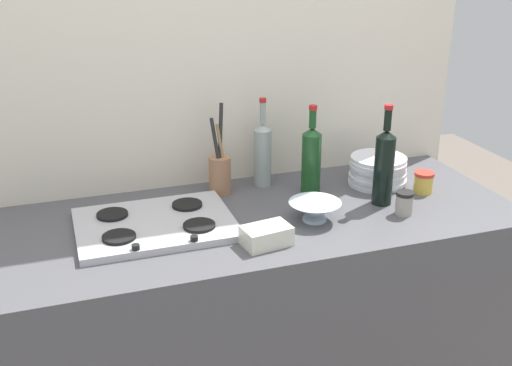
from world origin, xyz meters
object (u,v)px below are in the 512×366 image
at_px(condiment_jar_front, 424,183).
at_px(wine_bottle_leftmost, 311,158).
at_px(wine_bottle_mid_right, 384,165).
at_px(utensil_crock, 220,172).
at_px(wine_bottle_mid_left, 263,153).
at_px(butter_dish, 266,236).
at_px(stovetop_hob, 155,224).
at_px(mixing_bowl, 315,210).
at_px(condiment_jar_rear, 404,203).
at_px(plate_stack, 378,171).

bearing_deg(condiment_jar_front, wine_bottle_leftmost, 159.71).
xyz_separation_m(wine_bottle_mid_right, utensil_crock, (-0.51, 0.27, -0.06)).
xyz_separation_m(wine_bottle_mid_left, condiment_jar_front, (0.53, -0.26, -0.09)).
bearing_deg(utensil_crock, wine_bottle_leftmost, -16.52).
bearing_deg(butter_dish, utensil_crock, 93.04).
height_order(wine_bottle_mid_right, butter_dish, wine_bottle_mid_right).
height_order(stovetop_hob, utensil_crock, utensil_crock).
height_order(stovetop_hob, mixing_bowl, mixing_bowl).
height_order(butter_dish, condiment_jar_rear, condiment_jar_rear).
relative_size(plate_stack, wine_bottle_mid_left, 0.65).
distance_m(plate_stack, mixing_bowl, 0.42).
relative_size(butter_dish, condiment_jar_rear, 1.78).
distance_m(butter_dish, condiment_jar_front, 0.71).
bearing_deg(wine_bottle_mid_right, utensil_crock, 152.04).
height_order(wine_bottle_mid_left, butter_dish, wine_bottle_mid_left).
relative_size(stovetop_hob, condiment_jar_rear, 6.14).
bearing_deg(condiment_jar_rear, butter_dish, -173.28).
xyz_separation_m(stovetop_hob, wine_bottle_mid_right, (0.79, -0.06, 0.13)).
bearing_deg(condiment_jar_front, butter_dish, -163.52).
bearing_deg(stovetop_hob, wine_bottle_leftmost, 11.58).
bearing_deg(wine_bottle_leftmost, plate_stack, -2.88).
xyz_separation_m(wine_bottle_mid_right, condiment_jar_rear, (0.03, -0.11, -0.10)).
relative_size(plate_stack, butter_dish, 1.50).
distance_m(stovetop_hob, condiment_jar_rear, 0.83).
height_order(utensil_crock, condiment_jar_rear, utensil_crock).
bearing_deg(wine_bottle_mid_left, wine_bottle_leftmost, -39.65).
distance_m(wine_bottle_mid_right, mixing_bowl, 0.31).
relative_size(wine_bottle_mid_right, butter_dish, 2.46).
distance_m(mixing_bowl, butter_dish, 0.24).
xyz_separation_m(wine_bottle_mid_left, butter_dish, (-0.15, -0.47, -0.10)).
relative_size(wine_bottle_leftmost, utensil_crock, 0.97).
height_order(plate_stack, wine_bottle_mid_right, wine_bottle_mid_right).
bearing_deg(utensil_crock, stovetop_hob, -142.10).
xyz_separation_m(wine_bottle_leftmost, mixing_bowl, (-0.09, -0.23, -0.09)).
bearing_deg(wine_bottle_mid_right, condiment_jar_rear, -76.89).
xyz_separation_m(plate_stack, wine_bottle_leftmost, (-0.27, 0.01, 0.08)).
xyz_separation_m(wine_bottle_leftmost, condiment_jar_rear, (0.22, -0.29, -0.09)).
bearing_deg(condiment_jar_front, wine_bottle_mid_left, 153.70).
height_order(wine_bottle_mid_left, condiment_jar_front, wine_bottle_mid_left).
relative_size(utensil_crock, condiment_jar_rear, 4.10).
bearing_deg(utensil_crock, condiment_jar_rear, -35.21).
distance_m(stovetop_hob, wine_bottle_leftmost, 0.62).
bearing_deg(butter_dish, condiment_jar_rear, 6.72).
distance_m(stovetop_hob, wine_bottle_mid_left, 0.53).
xyz_separation_m(condiment_jar_front, condiment_jar_rear, (-0.17, -0.14, 0.00)).
xyz_separation_m(plate_stack, condiment_jar_front, (0.12, -0.13, -0.01)).
bearing_deg(butter_dish, wine_bottle_mid_right, 18.93).
bearing_deg(mixing_bowl, condiment_jar_front, 10.72).
distance_m(utensil_crock, condiment_jar_rear, 0.66).
distance_m(condiment_jar_front, condiment_jar_rear, 0.22).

